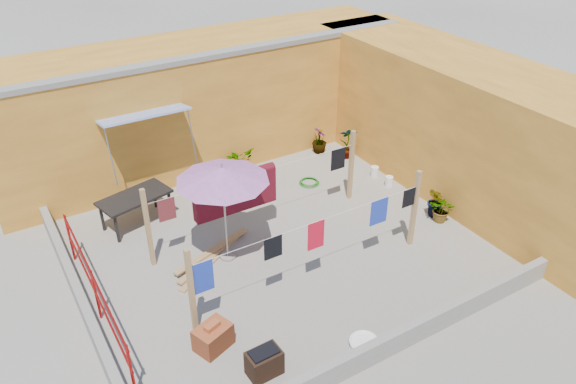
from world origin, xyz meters
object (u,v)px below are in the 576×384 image
Objects in this scene: white_basin at (364,342)px; green_hose at (309,182)px; outdoor_table at (135,199)px; brick_stack at (213,337)px; patio_umbrella at (222,175)px; plant_back_a at (239,162)px; water_jug_a at (389,181)px; brazier at (264,362)px; water_jug_b at (375,171)px.

white_basin is 5.53m from green_hose.
outdoor_table is 4.40m from green_hose.
brick_stack is at bearing -139.39° from green_hose.
patio_umbrella is 4.52× the size of green_hose.
white_basin is 0.67× the size of plant_back_a.
patio_umbrella is at bearing -61.26° from outdoor_table.
water_jug_a reaches higher than green_hose.
green_hose is at bearing -6.74° from outdoor_table.
white_basin is (2.15, -5.59, -0.62)m from outdoor_table.
plant_back_a is (0.85, 6.37, 0.35)m from white_basin.
brazier is 6.99m from water_jug_b.
plant_back_a reaches higher than white_basin.
outdoor_table is 2.17× the size of plant_back_a.
brazier is (-0.83, -3.06, -1.75)m from patio_umbrella.
brick_stack reaches higher than white_basin.
outdoor_table is 3.04× the size of brazier.
outdoor_table is at bearing 164.52° from water_jug_a.
water_jug_a is 0.96× the size of water_jug_b.
brazier is 1.07× the size of green_hose.
water_jug_a is 0.58m from water_jug_b.
brick_stack reaches higher than green_hose.
patio_umbrella is 5.16m from water_jug_a.
water_jug_a is at bearing -15.48° from outdoor_table.
plant_back_a is at bearing 58.84° from patio_umbrella.
patio_umbrella reaches higher than plant_back_a.
plant_back_a is (-2.99, 1.86, 0.25)m from water_jug_b.
water_jug_a is (3.84, 3.94, 0.09)m from white_basin.
patio_umbrella is 4.54× the size of white_basin.
patio_umbrella reaches higher than water_jug_a.
outdoor_table reaches higher than green_hose.
brick_stack is 5.95m from plant_back_a.
patio_umbrella is at bearing 74.87° from brazier.
outdoor_table is at bearing 169.79° from water_jug_b.
brazier is 6.57m from plant_back_a.
plant_back_a is (3.00, 0.78, -0.27)m from outdoor_table.
brazier is 0.71× the size of plant_back_a.
plant_back_a reaches higher than brazier.
green_hose is at bearing 50.17° from brazier.
plant_back_a reaches higher than green_hose.
brazier is at bearing -85.93° from outdoor_table.
water_jug_a is 0.58× the size of green_hose.
white_basin is (2.24, -1.29, -0.18)m from brick_stack.
outdoor_table reaches higher than brazier.
plant_back_a reaches higher than brick_stack.
patio_umbrella reaches higher than brick_stack.
green_hose is (-1.66, 0.57, -0.10)m from water_jug_b.
outdoor_table is 3.11m from plant_back_a.
brazier is 1.77× the size of water_jug_b.
brazier is at bearing -129.83° from green_hose.
water_jug_a is at bearing 23.48° from brick_stack.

